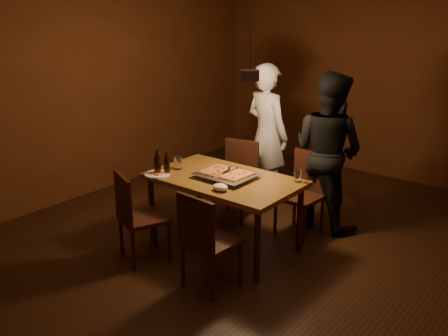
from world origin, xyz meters
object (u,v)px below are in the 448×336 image
Objects in this scene: diner_white at (267,135)px; pendant_lamp at (250,74)px; dining_table at (224,184)px; chair_far_left at (238,172)px; chair_far_right at (305,186)px; chair_near_right at (205,233)px; pizza_tray at (226,176)px; beer_bottle_b at (167,164)px; diner_dark at (328,151)px; beer_bottle_a at (157,163)px; plate_slice at (157,174)px; chair_near_left at (135,209)px.

diner_white is 1.48m from pendant_lamp.
dining_table is 0.84m from chair_far_left.
chair_near_right is at bearing 91.06° from chair_far_right.
chair_far_right reaches higher than pizza_tray.
diner_dark is (1.07, 1.41, 0.00)m from beer_bottle_b.
chair_far_left and chair_far_right have the same top height.
dining_table is at bearing 72.37° from diner_dark.
chair_far_right is 0.28× the size of diner_dark.
pizza_tray is 0.71m from beer_bottle_a.
pizza_tray is (0.02, 0.01, 0.10)m from dining_table.
diner_dark is (0.16, 1.88, 0.33)m from chair_near_right.
beer_bottle_a is at bearing 60.93° from diner_dark.
diner_dark is at bearing 52.78° from beer_bottle_a.
chair_far_right is 0.95m from pizza_tray.
plate_slice is at bearing -147.76° from dining_table.
pendant_lamp is (0.50, -1.07, 0.89)m from diner_white.
chair_far_left is 1.02× the size of chair_near_right.
chair_near_right is at bearing 23.75° from chair_near_left.
diner_dark is at bearing 84.38° from chair_near_left.
chair_near_right is at bearing 122.82° from diner_white.
diner_dark reaches higher than chair_far_right.
pendant_lamp is (0.53, -0.53, 1.22)m from chair_far_left.
chair_near_right is 0.44× the size of pendant_lamp.
chair_near_left is 0.50× the size of pendant_lamp.
beer_bottle_b is at bearing -151.86° from dining_table.
diner_white is at bearing -104.53° from chair_far_left.
dining_table is 0.86m from chair_near_right.
pizza_tray is 2.16× the size of plate_slice.
pendant_lamp is at bearing 123.43° from chair_far_left.
dining_table is at bearing 81.16° from chair_near_left.
beer_bottle_a is 1.00× the size of plate_slice.
diner_white is at bearing -26.25° from chair_far_right.
chair_near_left is (-0.47, -0.77, -0.14)m from dining_table.
diner_dark is at bearing 52.91° from beer_bottle_b.
chair_near_right is at bearing 93.40° from diner_dark.
dining_table is at bearing 28.14° from beer_bottle_b.
beer_bottle_b is at bearing 51.74° from chair_far_right.
beer_bottle_b reaches higher than chair_near_right.
beer_bottle_a is 0.15× the size of diner_dark.
diner_white reaches higher than beer_bottle_b.
pendant_lamp reaches higher than chair_near_left.
beer_bottle_b is 0.13× the size of diner_white.
dining_table is 0.10m from pizza_tray.
chair_near_left reaches higher than dining_table.
beer_bottle_a is at bearing -142.73° from pendant_lamp.
plate_slice is (-0.20, -1.10, 0.22)m from chair_far_left.
dining_table is 0.62m from beer_bottle_b.
plate_slice is at bearing -123.38° from beer_bottle_b.
plate_slice is 1.36m from pendant_lamp.
diner_white reaches higher than beer_bottle_a.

